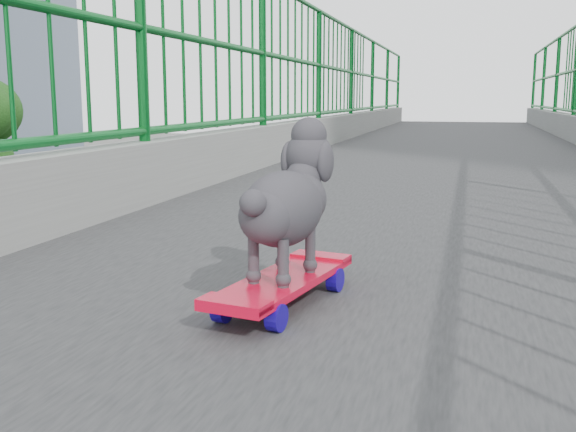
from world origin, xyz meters
The scene contains 5 objects.
railing centered at (0.00, 0.00, 7.21)m, with size 3.00×24.00×1.42m.
skateboard centered at (-0.27, -1.51, 7.05)m, with size 0.26×0.57×0.07m.
poodle centered at (-0.26, -1.48, 7.26)m, with size 0.23×0.42×0.36m.
car_0 centered at (-6.00, 12.52, 0.80)m, with size 1.89×4.71×1.60m, color #B81A07.
car_5 centered at (-6.00, 13.60, 0.71)m, with size 1.50×4.31×1.42m, color silver.
Camera 1 is at (0.17, -3.07, 7.52)m, focal length 42.00 mm.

